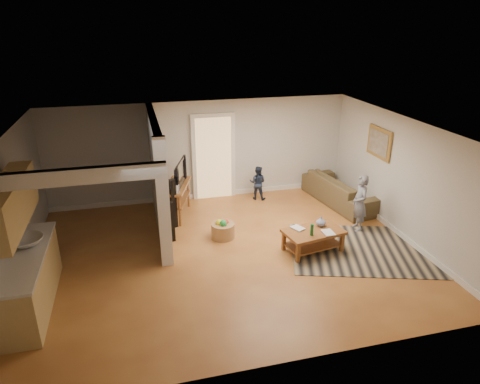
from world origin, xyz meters
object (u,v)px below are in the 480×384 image
(tv_console, at_px, (177,188))
(speaker_left, at_px, (172,222))
(sofa, at_px, (340,202))
(toy_basket, at_px, (223,230))
(speaker_right, at_px, (174,204))
(child, at_px, (357,229))
(coffee_table, at_px, (314,235))
(toddler, at_px, (257,199))

(tv_console, bearing_deg, speaker_left, -84.35)
(sofa, bearing_deg, speaker_left, 93.79)
(toy_basket, bearing_deg, speaker_right, 140.90)
(toy_basket, distance_m, child, 2.98)
(speaker_right, bearing_deg, child, -35.84)
(coffee_table, height_order, speaker_left, speaker_left)
(tv_console, height_order, speaker_left, tv_console)
(speaker_left, bearing_deg, sofa, 2.73)
(toddler, bearing_deg, coffee_table, 124.73)
(toy_basket, bearing_deg, child, -7.00)
(coffee_table, relative_size, toddler, 1.43)
(speaker_left, xyz_separation_m, speaker_right, (0.11, 0.65, 0.12))
(coffee_table, xyz_separation_m, speaker_left, (-2.68, 1.09, 0.09))
(speaker_left, distance_m, speaker_right, 0.67)
(speaker_right, xyz_separation_m, toddler, (2.24, 1.07, -0.56))
(tv_console, distance_m, speaker_right, 0.59)
(sofa, height_order, speaker_right, speaker_right)
(sofa, relative_size, tv_console, 1.73)
(sofa, xyz_separation_m, speaker_left, (-4.30, -0.97, 0.44))
(toy_basket, bearing_deg, tv_console, 120.82)
(toddler, bearing_deg, toy_basket, 82.57)
(child, relative_size, toddler, 1.43)
(toddler, bearing_deg, speaker_right, 53.53)
(child, bearing_deg, toddler, -135.81)
(speaker_right, relative_size, child, 0.89)
(coffee_table, height_order, toy_basket, coffee_table)
(coffee_table, xyz_separation_m, child, (1.32, 0.61, -0.35))
(toy_basket, height_order, child, child)
(toy_basket, relative_size, child, 0.39)
(toy_basket, bearing_deg, coffee_table, -30.84)
(speaker_left, height_order, child, speaker_left)
(sofa, xyz_separation_m, child, (-0.30, -1.45, 0.00))
(tv_console, height_order, toy_basket, tv_console)
(speaker_left, height_order, toddler, speaker_left)
(child, distance_m, toddler, 2.75)
(coffee_table, distance_m, speaker_right, 3.12)
(sofa, xyz_separation_m, tv_console, (-4.04, 0.23, 0.71))
(speaker_right, xyz_separation_m, toy_basket, (0.94, -0.76, -0.38))
(toddler, bearing_deg, speaker_left, 64.19)
(toddler, bearing_deg, sofa, -173.01)
(sofa, distance_m, child, 1.48)
(toy_basket, bearing_deg, sofa, 18.44)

